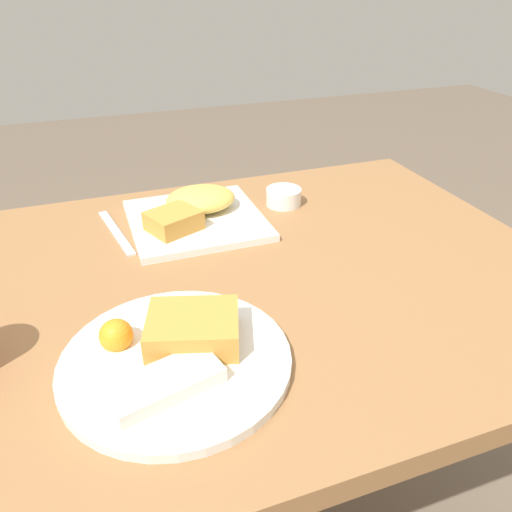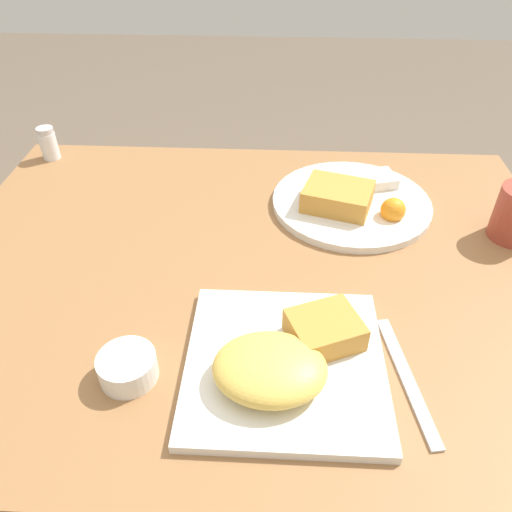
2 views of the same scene
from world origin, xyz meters
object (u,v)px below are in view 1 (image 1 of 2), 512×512
(plate_oval_far, at_px, (177,354))
(butter_knife, at_px, (116,232))
(sauce_ramekin, at_px, (284,196))
(plate_square_near, at_px, (195,212))

(plate_oval_far, distance_m, butter_knife, 0.39)
(sauce_ramekin, relative_size, butter_knife, 0.37)
(plate_oval_far, bearing_deg, butter_knife, -85.02)
(plate_oval_far, relative_size, butter_knife, 1.47)
(plate_square_near, relative_size, sauce_ramekin, 3.43)
(plate_square_near, relative_size, plate_oval_far, 0.86)
(plate_square_near, xyz_separation_m, sauce_ramekin, (-0.20, -0.02, -0.00))
(plate_square_near, relative_size, butter_knife, 1.27)
(plate_square_near, distance_m, sauce_ramekin, 0.20)
(sauce_ramekin, bearing_deg, plate_oval_far, 52.11)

